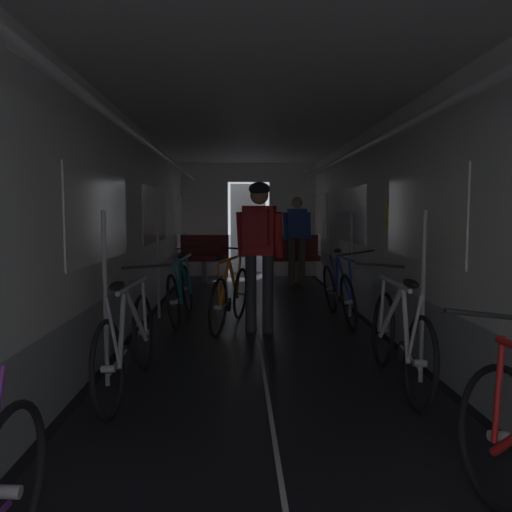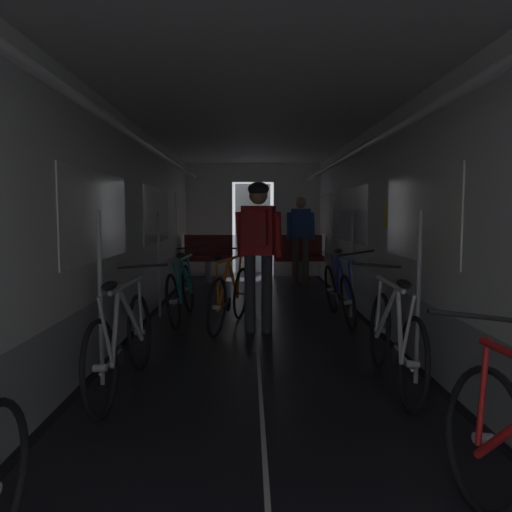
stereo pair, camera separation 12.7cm
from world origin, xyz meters
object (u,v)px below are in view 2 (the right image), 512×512
(bench_seat_far_left, at_px, (208,254))
(person_cyclist_aisle, at_px, (258,240))
(bicycle_teal, at_px, (181,291))
(bicycle_blue, at_px, (339,291))
(person_standing_near_bench, at_px, (301,234))
(bicycle_orange_in_aisle, at_px, (229,296))
(bicycle_silver, at_px, (123,342))
(bench_seat_far_right, at_px, (298,254))
(bicycle_white, at_px, (394,339))

(bench_seat_far_left, relative_size, person_cyclist_aisle, 0.57)
(bench_seat_far_left, bearing_deg, bicycle_teal, -90.83)
(bicycle_blue, bearing_deg, person_standing_near_bench, 92.87)
(person_cyclist_aisle, bearing_deg, person_standing_near_bench, 77.09)
(bicycle_blue, height_order, bicycle_orange_in_aisle, bicycle_blue)
(bench_seat_far_left, distance_m, bicycle_silver, 6.11)
(bench_seat_far_left, xyz_separation_m, bench_seat_far_right, (1.80, 0.00, 0.00))
(bicycle_white, distance_m, bicycle_blue, 2.42)
(bicycle_white, distance_m, person_cyclist_aisle, 2.20)
(bicycle_white, bearing_deg, person_cyclist_aisle, 120.04)
(bench_seat_far_left, xyz_separation_m, person_standing_near_bench, (1.80, -0.38, 0.41))
(bench_seat_far_right, xyz_separation_m, bicycle_white, (0.16, -6.05, -0.18))
(bench_seat_far_right, relative_size, bicycle_silver, 0.58)
(bicycle_blue, bearing_deg, bicycle_orange_in_aisle, -166.15)
(bench_seat_far_left, height_order, bicycle_white, bench_seat_far_left)
(bicycle_silver, relative_size, bicycle_orange_in_aisle, 1.02)
(bicycle_silver, distance_m, bicycle_teal, 2.54)
(bicycle_silver, relative_size, bicycle_teal, 1.00)
(bicycle_silver, bearing_deg, bench_seat_far_left, 88.44)
(bench_seat_far_left, relative_size, bicycle_white, 0.58)
(bicycle_silver, distance_m, bicycle_orange_in_aisle, 2.26)
(person_standing_near_bench, bearing_deg, bicycle_blue, -87.13)
(bench_seat_far_right, height_order, person_standing_near_bench, person_standing_near_bench)
(person_cyclist_aisle, relative_size, bicycle_orange_in_aisle, 1.04)
(bench_seat_far_right, bearing_deg, bicycle_white, -88.46)
(bench_seat_far_right, distance_m, bicycle_orange_in_aisle, 4.16)
(bicycle_blue, height_order, person_cyclist_aisle, person_cyclist_aisle)
(bench_seat_far_right, height_order, person_cyclist_aisle, person_cyclist_aisle)
(bicycle_white, height_order, person_cyclist_aisle, person_cyclist_aisle)
(bench_seat_far_left, relative_size, bicycle_blue, 0.58)
(bicycle_silver, bearing_deg, person_standing_near_bench, 71.04)
(bicycle_teal, bearing_deg, bench_seat_far_right, 62.58)
(bench_seat_far_right, bearing_deg, bicycle_silver, -107.84)
(bench_seat_far_left, bearing_deg, bench_seat_far_right, 0.00)
(person_cyclist_aisle, relative_size, person_standing_near_bench, 1.03)
(person_cyclist_aisle, distance_m, person_standing_near_bench, 3.97)
(bicycle_teal, bearing_deg, person_cyclist_aisle, -34.72)
(bicycle_white, bearing_deg, bench_seat_far_right, 91.54)
(bench_seat_far_left, relative_size, bicycle_teal, 0.58)
(bicycle_white, bearing_deg, bicycle_silver, -178.45)
(person_standing_near_bench, bearing_deg, bicycle_white, -88.38)
(bench_seat_far_left, height_order, person_standing_near_bench, person_standing_near_bench)
(bicycle_silver, xyz_separation_m, bicycle_teal, (0.11, 2.54, -0.00))
(bench_seat_far_left, distance_m, person_cyclist_aisle, 4.37)
(bench_seat_far_right, height_order, bicycle_white, bench_seat_far_right)
(person_standing_near_bench, bearing_deg, bench_seat_far_right, 90.41)
(bicycle_teal, xyz_separation_m, person_cyclist_aisle, (0.97, -0.67, 0.69))
(bicycle_teal, distance_m, person_standing_near_bench, 3.74)
(bench_seat_far_right, height_order, bicycle_teal, same)
(bench_seat_far_right, distance_m, bicycle_blue, 3.64)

